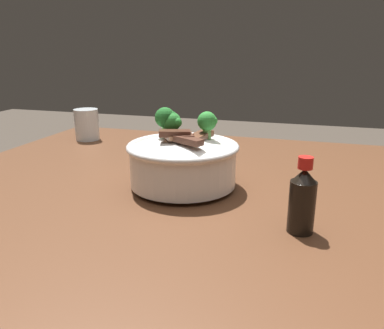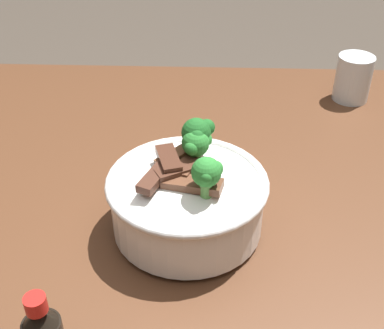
{
  "view_description": "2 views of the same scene",
  "coord_description": "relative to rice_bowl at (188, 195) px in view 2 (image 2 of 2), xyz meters",
  "views": [
    {
      "loc": [
        0.06,
        -0.67,
        1.06
      ],
      "look_at": [
        -0.16,
        0.07,
        0.83
      ],
      "focal_mm": 36.09,
      "sensor_mm": 36.0,
      "label": 1
    },
    {
      "loc": [
        0.39,
        0.06,
        1.29
      ],
      "look_at": [
        -0.21,
        0.04,
        0.87
      ],
      "focal_mm": 48.14,
      "sensor_mm": 36.0,
      "label": 2
    }
  ],
  "objects": [
    {
      "name": "rice_bowl",
      "position": [
        0.0,
        0.0,
        0.0
      ],
      "size": [
        0.22,
        0.22,
        0.16
      ],
      "color": "white",
      "rests_on": "dining_table"
    },
    {
      "name": "drinking_glass",
      "position": [
        -0.41,
        0.32,
        -0.02
      ],
      "size": [
        0.07,
        0.07,
        0.09
      ],
      "color": "white",
      "rests_on": "dining_table"
    }
  ]
}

